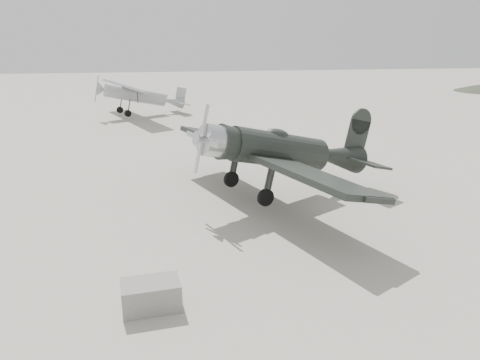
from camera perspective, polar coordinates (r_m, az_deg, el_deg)
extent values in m
plane|color=gray|center=(20.21, -2.55, -4.78)|extent=(160.00, 160.00, 0.00)
cylinder|color=black|center=(21.86, 4.65, 3.57)|extent=(5.19, 3.29, 1.58)
cone|color=black|center=(24.12, 11.96, 4.71)|extent=(3.26, 2.44, 1.46)
cylinder|color=silver|center=(20.15, -3.42, 2.39)|extent=(1.46, 1.67, 1.40)
cone|color=silver|center=(19.87, -5.16, 2.13)|extent=(0.60, 0.73, 0.63)
cube|color=silver|center=(19.90, -4.95, 2.16)|extent=(0.14, 0.21, 2.93)
ellipsoid|color=black|center=(21.58, 4.20, 5.30)|extent=(1.43, 1.17, 0.52)
cube|color=black|center=(21.53, 2.89, 2.31)|extent=(7.17, 13.44, 0.25)
cube|color=black|center=(24.71, 13.53, 5.04)|extent=(2.89, 4.86, 0.11)
cube|color=black|center=(24.64, 13.98, 7.25)|extent=(1.30, 0.60, 2.03)
cylinder|color=black|center=(20.57, 4.08, -2.98)|extent=(0.78, 0.45, 0.77)
cylinder|color=black|center=(22.99, -0.17, -0.69)|extent=(0.78, 0.45, 0.77)
cylinder|color=#333333|center=(20.31, 4.13, -0.99)|extent=(0.16, 0.16, 1.58)
cylinder|color=#333333|center=(22.77, -0.17, 1.11)|extent=(0.16, 0.16, 1.58)
cylinder|color=black|center=(25.02, 13.91, 3.89)|extent=(0.26, 0.17, 0.25)
cylinder|color=#989A9D|center=(45.99, -12.61, 10.05)|extent=(5.83, 3.32, 1.23)
cone|color=#989A9D|center=(47.35, -8.07, 10.50)|extent=(2.28, 1.79, 1.11)
cone|color=#989A9D|center=(45.08, -16.55, 9.61)|extent=(1.06, 1.33, 1.16)
cube|color=#989A9D|center=(44.98, -17.10, 9.55)|extent=(0.11, 0.17, 2.45)
cube|color=#989A9D|center=(45.77, -13.20, 10.85)|extent=(6.59, 12.15, 0.20)
cube|color=#989A9D|center=(47.56, -7.44, 10.63)|extent=(2.36, 3.89, 0.09)
cube|color=#989A9D|center=(47.52, -7.35, 11.50)|extent=(0.96, 0.46, 1.45)
cylinder|color=black|center=(44.80, -13.04, 7.64)|extent=(0.64, 0.38, 0.62)
cylinder|color=black|center=(47.11, -13.99, 8.04)|extent=(0.64, 0.38, 0.62)
cylinder|color=#333333|center=(44.70, -13.10, 8.44)|extent=(0.13, 0.13, 1.34)
cylinder|color=#333333|center=(47.02, -14.05, 8.81)|extent=(0.13, 0.13, 1.34)
cylinder|color=black|center=(47.69, -7.18, 10.18)|extent=(0.22, 0.15, 0.20)
cube|color=slate|center=(14.16, -10.79, -13.62)|extent=(1.78, 1.24, 0.84)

